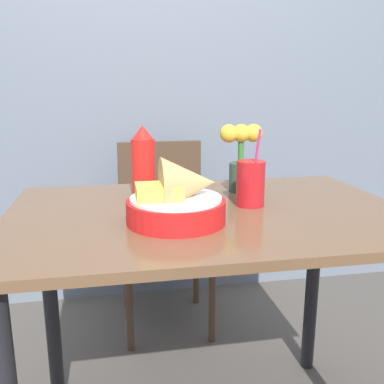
{
  "coord_description": "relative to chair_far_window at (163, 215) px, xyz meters",
  "views": [
    {
      "loc": [
        -0.26,
        -1.11,
        1.11
      ],
      "look_at": [
        -0.05,
        -0.03,
        0.84
      ],
      "focal_mm": 40.0,
      "sensor_mm": 36.0,
      "label": 1
    }
  ],
  "objects": [
    {
      "name": "chair_far_window",
      "position": [
        0.0,
        0.0,
        0.0
      ],
      "size": [
        0.4,
        0.4,
        0.86
      ],
      "color": "#473323",
      "rests_on": "ground_plane"
    },
    {
      "name": "flower_vase",
      "position": [
        0.18,
        -0.63,
        0.38
      ],
      "size": [
        0.14,
        0.07,
        0.22
      ],
      "color": "#2D4738",
      "rests_on": "dining_table"
    },
    {
      "name": "drink_cup",
      "position": [
        0.16,
        -0.8,
        0.32
      ],
      "size": [
        0.08,
        0.08,
        0.22
      ],
      "color": "red",
      "rests_on": "dining_table"
    },
    {
      "name": "food_basket",
      "position": [
        -0.06,
        -0.92,
        0.32
      ],
      "size": [
        0.25,
        0.25,
        0.17
      ],
      "color": "red",
      "rests_on": "dining_table"
    },
    {
      "name": "ketchup_bottle",
      "position": [
        -0.13,
        -0.68,
        0.37
      ],
      "size": [
        0.07,
        0.07,
        0.22
      ],
      "color": "red",
      "rests_on": "dining_table"
    },
    {
      "name": "wall_window",
      "position": [
        0.03,
        0.28,
        0.78
      ],
      "size": [
        7.0,
        0.06,
        2.6
      ],
      "color": "slate",
      "rests_on": "ground_plane"
    },
    {
      "name": "dining_table",
      "position": [
        0.03,
        -0.83,
        0.14
      ],
      "size": [
        1.1,
        0.74,
        0.78
      ],
      "color": "brown",
      "rests_on": "ground_plane"
    }
  ]
}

